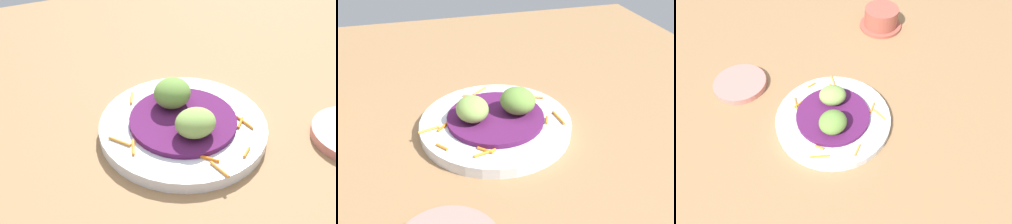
{
  "view_description": "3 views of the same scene",
  "coord_description": "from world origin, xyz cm",
  "views": [
    {
      "loc": [
        -43.29,
        18.83,
        42.9
      ],
      "look_at": [
        2.82,
        -0.68,
        4.85
      ],
      "focal_mm": 47.98,
      "sensor_mm": 36.0,
      "label": 1
    },
    {
      "loc": [
        -10.28,
        -49.5,
        35.58
      ],
      "look_at": [
        2.54,
        -2.84,
        5.31
      ],
      "focal_mm": 40.0,
      "sensor_mm": 36.0,
      "label": 2
    },
    {
      "loc": [
        41.86,
        -0.45,
        54.73
      ],
      "look_at": [
        1.07,
        -0.43,
        5.31
      ],
      "focal_mm": 34.19,
      "sensor_mm": 36.0,
      "label": 3
    }
  ],
  "objects": [
    {
      "name": "table_surface",
      "position": [
        0.0,
        0.0,
        1.0
      ],
      "size": [
        110.0,
        110.0,
        2.0
      ],
      "primitive_type": "cube",
      "color": "#936D47",
      "rests_on": "ground"
    },
    {
      "name": "main_plate",
      "position": [
        1.04,
        -2.2,
        2.86
      ],
      "size": [
        23.51,
        23.51,
        1.73
      ],
      "primitive_type": "cylinder",
      "color": "silver",
      "rests_on": "table_surface"
    },
    {
      "name": "cabbage_bed",
      "position": [
        1.04,
        -2.2,
        4.14
      ],
      "size": [
        15.01,
        15.01,
        0.82
      ],
      "primitive_type": "cylinder",
      "color": "#51194C",
      "rests_on": "main_plate"
    },
    {
      "name": "carrot_garnish",
      "position": [
        0.04,
        -2.17,
        3.93
      ],
      "size": [
        21.84,
        19.11,
        0.4
      ],
      "color": "orange",
      "rests_on": "main_plate"
    },
    {
      "name": "guac_scoop_left",
      "position": [
        -2.54,
        -2.3,
        6.35
      ],
      "size": [
        5.31,
        5.96,
        3.61
      ],
      "primitive_type": "ellipsoid",
      "rotation": [
        0.0,
        0.0,
        3.23
      ],
      "color": "#84A851",
      "rests_on": "cabbage_bed"
    },
    {
      "name": "guac_scoop_center",
      "position": [
        4.61,
        -2.1,
        6.58
      ],
      "size": [
        7.5,
        7.56,
        4.06
      ],
      "primitive_type": "ellipsoid",
      "rotation": [
        0.0,
        0.0,
        3.8
      ],
      "color": "olive",
      "rests_on": "cabbage_bed"
    }
  ]
}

